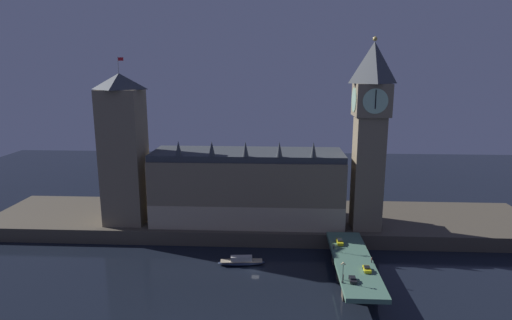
# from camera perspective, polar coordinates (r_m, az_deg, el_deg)

# --- Properties ---
(ground_plane) EXTENTS (400.00, 400.00, 0.00)m
(ground_plane) POSITION_cam_1_polar(r_m,az_deg,el_deg) (145.11, -0.09, -14.46)
(ground_plane) COLOR black
(embankment) EXTENTS (220.00, 42.00, 5.48)m
(embankment) POSITION_cam_1_polar(r_m,az_deg,el_deg) (179.81, 0.58, -8.10)
(embankment) COLOR #4C4438
(embankment) RESTS_ON ground_plane
(parliament_hall) EXTENTS (73.67, 23.84, 33.63)m
(parliament_hall) POSITION_cam_1_polar(r_m,az_deg,el_deg) (168.49, -1.13, -3.54)
(parliament_hall) COLOR #7F7056
(parliament_hall) RESTS_ON embankment
(clock_tower) EXTENTS (12.77, 12.88, 70.30)m
(clock_tower) POSITION_cam_1_polar(r_m,az_deg,el_deg) (161.31, 14.94, 3.80)
(clock_tower) COLOR #7F7056
(clock_tower) RESTS_ON embankment
(victoria_tower) EXTENTS (15.37, 15.37, 63.67)m
(victoria_tower) POSITION_cam_1_polar(r_m,az_deg,el_deg) (172.01, -17.22, 1.37)
(victoria_tower) COLOR #7F7056
(victoria_tower) RESTS_ON embankment
(bridge) EXTENTS (11.75, 46.00, 6.68)m
(bridge) POSITION_cam_1_polar(r_m,az_deg,el_deg) (140.45, 12.85, -13.62)
(bridge) COLOR #4C7560
(bridge) RESTS_ON ground_plane
(car_northbound_lead) EXTENTS (2.04, 4.78, 1.54)m
(car_northbound_lead) POSITION_cam_1_polar(r_m,az_deg,el_deg) (150.21, 11.10, -10.63)
(car_northbound_lead) COLOR yellow
(car_northbound_lead) RESTS_ON bridge
(car_northbound_trail) EXTENTS (1.92, 3.86, 1.32)m
(car_northbound_trail) POSITION_cam_1_polar(r_m,az_deg,el_deg) (126.76, 12.78, -15.25)
(car_northbound_trail) COLOR black
(car_northbound_trail) RESTS_ON bridge
(car_southbound_lead) EXTENTS (2.06, 3.91, 1.46)m
(car_southbound_lead) POSITION_cam_1_polar(r_m,az_deg,el_deg) (133.30, 14.57, -13.89)
(car_southbound_lead) COLOR yellow
(car_southbound_lead) RESTS_ON bridge
(pedestrian_near_rail) EXTENTS (0.38, 0.38, 1.78)m
(pedestrian_near_rail) POSITION_cam_1_polar(r_m,az_deg,el_deg) (126.80, 11.54, -15.02)
(pedestrian_near_rail) COLOR black
(pedestrian_near_rail) RESTS_ON bridge
(pedestrian_mid_walk) EXTENTS (0.38, 0.38, 1.79)m
(pedestrian_mid_walk) POSITION_cam_1_polar(r_m,az_deg,el_deg) (138.81, 15.17, -12.71)
(pedestrian_mid_walk) COLOR black
(pedestrian_mid_walk) RESTS_ON bridge
(pedestrian_far_rail) EXTENTS (0.38, 0.38, 1.58)m
(pedestrian_far_rail) POSITION_cam_1_polar(r_m,az_deg,el_deg) (145.57, 10.33, -11.32)
(pedestrian_far_rail) COLOR black
(pedestrian_far_rail) RESTS_ON bridge
(street_lamp_near) EXTENTS (1.34, 0.60, 6.23)m
(street_lamp_near) POSITION_cam_1_polar(r_m,az_deg,el_deg) (123.93, 11.53, -14.16)
(street_lamp_near) COLOR #2D3333
(street_lamp_near) RESTS_ON bridge
(boat_upstream) EXTENTS (16.22, 4.97, 3.14)m
(boat_upstream) POSITION_cam_1_polar(r_m,az_deg,el_deg) (148.09, -1.96, -13.40)
(boat_upstream) COLOR #1E2842
(boat_upstream) RESTS_ON ground_plane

